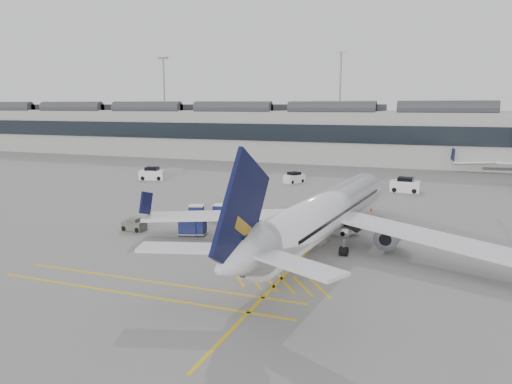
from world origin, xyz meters
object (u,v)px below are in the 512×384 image
(belt_loader, at_px, (330,227))
(ramp_agent_b, at_px, (254,220))
(airliner_main, at_px, (324,214))
(baggage_cart_a, at_px, (196,224))
(ramp_agent_a, at_px, (301,224))
(pushback_tug, at_px, (134,225))

(belt_loader, relative_size, ramp_agent_b, 2.64)
(ramp_agent_b, bearing_deg, belt_loader, -167.35)
(airliner_main, height_order, belt_loader, airliner_main)
(belt_loader, distance_m, baggage_cart_a, 13.02)
(ramp_agent_a, distance_m, ramp_agent_b, 4.79)
(baggage_cart_a, height_order, pushback_tug, baggage_cart_a)
(airliner_main, bearing_deg, baggage_cart_a, -173.55)
(airliner_main, bearing_deg, ramp_agent_a, 131.80)
(baggage_cart_a, distance_m, pushback_tug, 6.58)
(baggage_cart_a, distance_m, ramp_agent_a, 10.17)
(ramp_agent_a, distance_m, pushback_tug, 16.47)
(belt_loader, height_order, pushback_tug, belt_loader)
(airliner_main, height_order, ramp_agent_a, airliner_main)
(belt_loader, height_order, ramp_agent_b, belt_loader)
(baggage_cart_a, height_order, ramp_agent_a, baggage_cart_a)
(airliner_main, bearing_deg, pushback_tug, -172.02)
(airliner_main, relative_size, pushback_tug, 16.38)
(ramp_agent_a, bearing_deg, airliner_main, -104.83)
(airliner_main, xyz_separation_m, pushback_tug, (-18.81, -0.93, -2.36))
(ramp_agent_a, bearing_deg, belt_loader, -30.50)
(ramp_agent_b, bearing_deg, ramp_agent_a, -172.54)
(belt_loader, bearing_deg, ramp_agent_a, -149.41)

